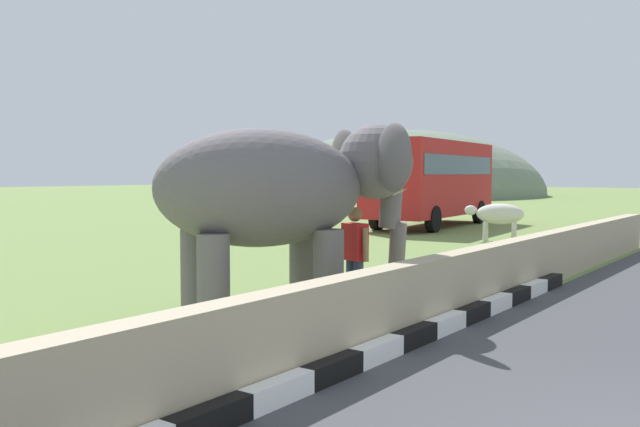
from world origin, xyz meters
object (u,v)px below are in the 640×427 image
(elephant, at_px, (285,191))
(bus_red, at_px, (432,176))
(cow_near, at_px, (498,215))
(person_handler, at_px, (355,253))

(elephant, distance_m, bus_red, 19.07)
(bus_red, bearing_deg, cow_near, -134.14)
(elephant, relative_size, cow_near, 2.05)
(bus_red, bearing_deg, person_handler, -156.97)
(elephant, distance_m, cow_near, 13.52)
(elephant, distance_m, person_handler, 1.65)
(elephant, height_order, cow_near, elephant)
(bus_red, distance_m, cow_near, 6.63)
(bus_red, bearing_deg, elephant, -159.54)
(elephant, xyz_separation_m, person_handler, (1.25, -0.40, -1.00))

